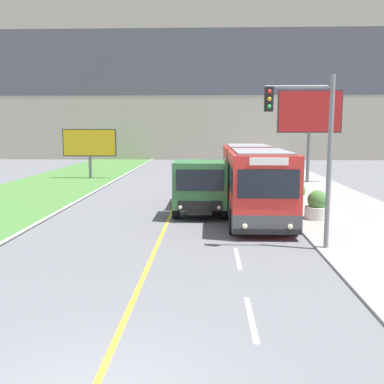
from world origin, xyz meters
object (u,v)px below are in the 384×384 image
city_bus (253,180)px  planter_round_second (297,196)px  dump_truck (201,187)px  billboard_small (90,144)px  car_distant (234,171)px  traffic_light_mast (311,140)px  planter_round_near (317,206)px  billboard_large (310,115)px

city_bus → planter_round_second: bearing=35.6°
dump_truck → city_bus: bearing=8.0°
dump_truck → billboard_small: 17.93m
city_bus → car_distant: size_ratio=2.67×
traffic_light_mast → billboard_small: traffic_light_mast is taller
dump_truck → planter_round_near: size_ratio=5.21×
car_distant → billboard_large: billboard_large is taller
traffic_light_mast → car_distant: bearing=93.3°
billboard_large → billboard_small: 17.58m
city_bus → dump_truck: bearing=-172.0°
car_distant → planter_round_near: size_ratio=3.33×
city_bus → dump_truck: size_ratio=1.70×
dump_truck → planter_round_second: (5.07, 2.17, -0.72)m
planter_round_near → planter_round_second: size_ratio=1.08×
dump_truck → billboard_large: size_ratio=0.97×
dump_truck → planter_round_second: dump_truck is taller
traffic_light_mast → planter_round_second: (1.32, 8.49, -3.13)m
city_bus → billboard_small: 19.07m
billboard_large → billboard_small: billboard_large is taller
city_bus → traffic_light_mast: bearing=-79.6°
billboard_large → planter_round_near: billboard_large is taller
dump_truck → traffic_light_mast: size_ratio=1.15×
dump_truck → billboard_large: billboard_large is taller
billboard_large → dump_truck: bearing=-121.8°
dump_truck → billboard_small: billboard_small is taller
planter_round_second → planter_round_near: bearing=-86.8°
billboard_large → car_distant: bearing=154.7°
dump_truck → planter_round_near: bearing=-14.4°
billboard_large → billboard_small: bearing=171.8°
dump_truck → planter_round_second: bearing=23.2°
planter_round_near → billboard_large: bearing=79.5°
dump_truck → planter_round_near: (5.27, -1.35, -0.68)m
city_bus → planter_round_second: city_bus is taller
dump_truck → billboard_large: bearing=58.2°
dump_truck → car_distant: bearing=80.7°
traffic_light_mast → billboard_small: bearing=121.4°
billboard_small → planter_round_second: bearing=-42.0°
city_bus → dump_truck: (-2.53, -0.35, -0.30)m
billboard_large → planter_round_near: size_ratio=5.36×
dump_truck → car_distant: (2.50, 15.26, -0.64)m
city_bus → billboard_small: (-11.91, 14.85, 1.23)m
car_distant → traffic_light_mast: 21.83m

